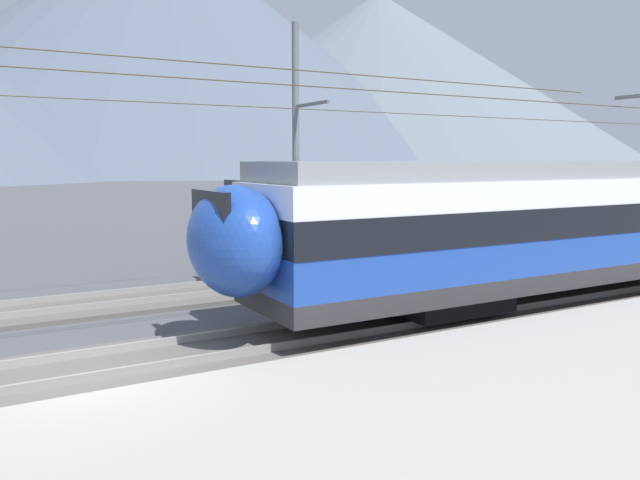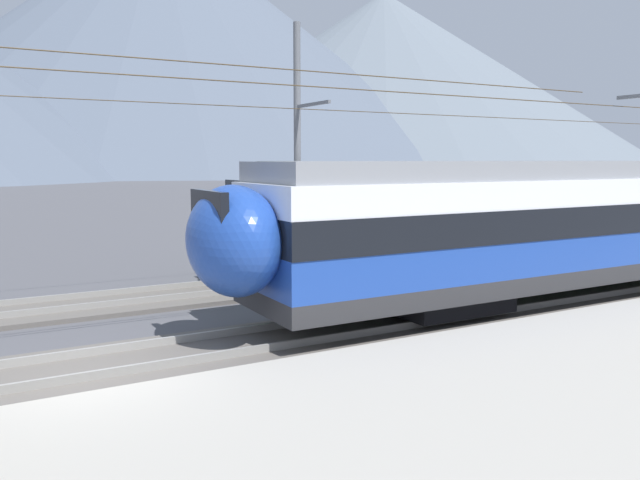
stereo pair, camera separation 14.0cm
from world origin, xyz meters
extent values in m
plane|color=#4C4C51|center=(0.00, 0.00, 0.00)|extent=(400.00, 400.00, 0.00)
cube|color=#5B5651|center=(0.00, 0.93, 0.06)|extent=(120.00, 3.00, 0.12)
cube|color=gray|center=(0.00, 0.21, 0.20)|extent=(120.00, 0.07, 0.16)
cube|color=gray|center=(0.00, 1.65, 0.20)|extent=(120.00, 0.07, 0.16)
cube|color=#5B5651|center=(0.00, 6.43, 0.06)|extent=(120.00, 3.00, 0.12)
cube|color=gray|center=(0.00, 5.71, 0.20)|extent=(120.00, 0.07, 0.16)
cube|color=gray|center=(0.00, 7.14, 0.20)|extent=(120.00, 0.07, 0.16)
cube|color=#2D2D30|center=(16.06, 0.93, 0.92)|extent=(25.06, 2.97, 0.45)
cube|color=black|center=(8.29, 0.93, 0.49)|extent=(2.80, 2.38, 0.42)
ellipsoid|color=#1E429E|center=(2.98, 0.93, 2.27)|extent=(1.80, 2.73, 2.25)
cube|color=black|center=(2.48, 0.93, 2.70)|extent=(0.16, 1.78, 1.19)
cube|color=#2D2D30|center=(22.49, 6.43, 0.92)|extent=(32.28, 2.98, 0.45)
cube|color=#1E6638|center=(22.49, 6.43, 1.57)|extent=(32.28, 2.98, 0.85)
cube|color=black|center=(22.49, 6.43, 2.38)|extent=(32.28, 3.02, 0.75)
cube|color=beige|center=(22.49, 6.43, 3.08)|extent=(32.28, 2.98, 0.65)
cube|color=gray|center=(22.49, 6.43, 3.62)|extent=(31.98, 2.78, 0.45)
cube|color=black|center=(12.48, 6.43, 0.49)|extent=(2.80, 2.38, 0.42)
ellipsoid|color=#1E6638|center=(5.80, 6.43, 2.27)|extent=(1.80, 2.74, 2.25)
cube|color=black|center=(5.30, 6.43, 2.70)|extent=(0.16, 1.79, 1.19)
cylinder|color=#473823|center=(14.80, 0.93, 5.40)|extent=(38.21, 0.02, 0.02)
cylinder|color=slate|center=(8.27, 8.47, 4.22)|extent=(0.24, 0.24, 8.44)
cube|color=slate|center=(8.27, 7.45, 5.67)|extent=(0.10, 2.34, 0.10)
cylinder|color=#473823|center=(8.27, 6.43, 5.42)|extent=(38.21, 0.02, 0.02)
cone|color=#515B6B|center=(59.89, 210.46, 42.89)|extent=(217.16, 217.16, 85.78)
cone|color=slate|center=(143.73, 199.16, 34.28)|extent=(207.01, 207.01, 68.56)
camera|label=1|loc=(-1.71, -10.75, 3.88)|focal=35.35mm
camera|label=2|loc=(-1.59, -10.82, 3.88)|focal=35.35mm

